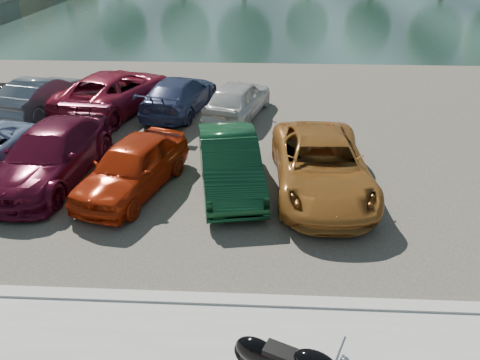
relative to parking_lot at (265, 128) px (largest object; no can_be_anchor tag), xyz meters
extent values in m
cube|color=#ADAAA3|center=(0.00, -9.00, 0.05)|extent=(60.00, 0.30, 0.14)
cube|color=#444037|center=(0.00, 0.00, 0.00)|extent=(60.00, 18.00, 0.04)
cube|color=#1A2F2A|center=(0.00, 29.00, -0.02)|extent=(120.00, 40.00, 0.00)
torus|color=black|center=(-0.16, -10.61, 0.42)|extent=(0.67, 0.38, 0.68)
cylinder|color=#B2B2B7|center=(-0.16, -10.61, 0.42)|extent=(0.45, 0.24, 0.46)
cylinder|color=silver|center=(1.04, -11.14, 1.11)|extent=(0.33, 0.70, 0.04)
cube|color=black|center=(0.27, -10.80, 0.74)|extent=(0.62, 0.48, 0.10)
ellipsoid|color=black|center=(-0.12, -10.63, 0.54)|extent=(0.80, 0.60, 0.50)
cube|color=black|center=(-0.16, -10.61, 0.47)|extent=(0.44, 0.33, 0.30)
imported|color=#4E0B1F|center=(-6.08, -4.13, 0.76)|extent=(2.56, 5.31, 1.49)
imported|color=#B42A0C|center=(-3.60, -4.71, 0.74)|extent=(2.84, 4.52, 1.43)
imported|color=#103C1F|center=(-0.98, -4.36, 0.75)|extent=(2.27, 4.64, 1.46)
imported|color=#A96727|center=(1.52, -4.45, 0.76)|extent=(2.64, 5.42, 1.48)
imported|color=slate|center=(-8.68, 1.28, 0.70)|extent=(2.34, 4.36, 1.37)
imported|color=maroon|center=(-5.85, 1.62, 0.79)|extent=(4.23, 6.09, 1.54)
imported|color=navy|center=(-3.34, 1.54, 0.70)|extent=(2.80, 4.96, 1.36)
imported|color=silver|center=(-1.05, 1.10, 0.72)|extent=(2.74, 4.42, 1.41)
camera|label=1|loc=(-0.12, -15.83, 6.48)|focal=35.00mm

